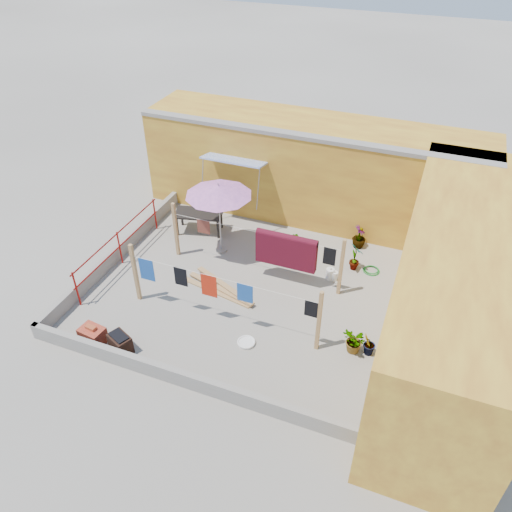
% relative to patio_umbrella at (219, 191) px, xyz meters
% --- Properties ---
extents(ground, '(80.00, 80.00, 0.00)m').
position_rel_patio_umbrella_xyz_m(ground, '(1.35, -1.45, -2.10)').
color(ground, '#9E998E').
rests_on(ground, ground).
extents(wall_back, '(11.00, 3.27, 3.21)m').
position_rel_patio_umbrella_xyz_m(wall_back, '(1.84, 3.24, -0.49)').
color(wall_back, gold).
rests_on(wall_back, ground).
extents(wall_right, '(2.40, 9.00, 3.20)m').
position_rel_patio_umbrella_xyz_m(wall_right, '(6.55, -1.45, -0.50)').
color(wall_right, gold).
rests_on(wall_right, ground).
extents(parapet_front, '(8.30, 0.16, 0.44)m').
position_rel_patio_umbrella_xyz_m(parapet_front, '(1.35, -5.03, -1.88)').
color(parapet_front, gray).
rests_on(parapet_front, ground).
extents(parapet_left, '(0.16, 7.30, 0.44)m').
position_rel_patio_umbrella_xyz_m(parapet_left, '(-2.73, -1.45, -1.88)').
color(parapet_left, gray).
rests_on(parapet_left, ground).
extents(red_railing, '(0.05, 4.20, 1.10)m').
position_rel_patio_umbrella_xyz_m(red_railing, '(-2.50, -1.65, -1.38)').
color(red_railing, maroon).
rests_on(red_railing, ground).
extents(clothesline_rig, '(5.09, 2.35, 1.80)m').
position_rel_patio_umbrella_xyz_m(clothesline_rig, '(2.09, -0.90, -1.09)').
color(clothesline_rig, tan).
rests_on(clothesline_rig, ground).
extents(patio_umbrella, '(2.37, 2.37, 2.34)m').
position_rel_patio_umbrella_xyz_m(patio_umbrella, '(0.00, 0.00, 0.00)').
color(patio_umbrella, gray).
rests_on(patio_umbrella, ground).
extents(outdoor_table, '(1.65, 1.10, 0.71)m').
position_rel_patio_umbrella_xyz_m(outdoor_table, '(-1.10, 0.73, -1.46)').
color(outdoor_table, black).
rests_on(outdoor_table, ground).
extents(brick_stack, '(0.65, 0.51, 0.52)m').
position_rel_patio_umbrella_xyz_m(brick_stack, '(-1.34, -4.65, -1.88)').
color(brick_stack, '#B54029').
rests_on(brick_stack, ground).
extents(lumber_pile, '(2.32, 1.06, 0.15)m').
position_rel_patio_umbrella_xyz_m(lumber_pile, '(0.77, -1.75, -2.03)').
color(lumber_pile, tan).
rests_on(lumber_pile, ground).
extents(brazier, '(0.67, 0.57, 0.51)m').
position_rel_patio_umbrella_xyz_m(brazier, '(-0.54, -4.65, -1.86)').
color(brazier, black).
rests_on(brazier, ground).
extents(white_basin, '(0.45, 0.45, 0.08)m').
position_rel_patio_umbrella_xyz_m(white_basin, '(2.20, -3.33, -2.06)').
color(white_basin, silver).
rests_on(white_basin, ground).
extents(water_jug_a, '(0.24, 0.24, 0.38)m').
position_rel_patio_umbrella_xyz_m(water_jug_a, '(3.46, -0.10, -1.94)').
color(water_jug_a, silver).
rests_on(water_jug_a, ground).
extents(water_jug_b, '(0.19, 0.19, 0.30)m').
position_rel_patio_umbrella_xyz_m(water_jug_b, '(3.60, -0.10, -1.97)').
color(water_jug_b, silver).
rests_on(water_jug_b, ground).
extents(green_hose, '(0.49, 0.49, 0.07)m').
position_rel_patio_umbrella_xyz_m(green_hose, '(4.52, 0.67, -2.07)').
color(green_hose, '#1A7528').
rests_on(green_hose, ground).
extents(plant_back_a, '(0.71, 0.61, 0.78)m').
position_rel_patio_umbrella_xyz_m(plant_back_a, '(2.16, 0.65, -1.71)').
color(plant_back_a, '#1A5D1D').
rests_on(plant_back_a, ground).
extents(plant_back_b, '(0.48, 0.48, 0.74)m').
position_rel_patio_umbrella_xyz_m(plant_back_b, '(3.89, 1.75, -1.73)').
color(plant_back_b, '#1A5D1D').
rests_on(plant_back_b, ground).
extents(plant_right_a, '(0.56, 0.59, 0.92)m').
position_rel_patio_umbrella_xyz_m(plant_right_a, '(4.01, 0.58, -1.64)').
color(plant_right_a, '#1A5D1D').
rests_on(plant_right_a, ground).
extents(plant_right_b, '(0.38, 0.43, 0.66)m').
position_rel_patio_umbrella_xyz_m(plant_right_b, '(5.05, -2.59, -1.77)').
color(plant_right_b, '#1A5D1D').
rests_on(plant_right_b, ground).
extents(plant_right_c, '(0.77, 0.79, 0.66)m').
position_rel_patio_umbrella_xyz_m(plant_right_c, '(4.72, -2.62, -1.77)').
color(plant_right_c, '#1A5D1D').
rests_on(plant_right_c, ground).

